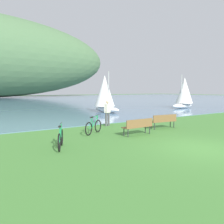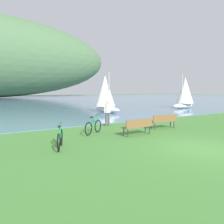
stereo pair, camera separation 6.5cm
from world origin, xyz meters
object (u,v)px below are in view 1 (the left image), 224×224
at_px(person_at_shoreline, 107,111).
at_px(park_bench_further_along, 138,126).
at_px(park_bench_near_camera, 164,120).
at_px(sailboat_toward_hillside, 184,92).
at_px(bicycle_leaning_near_bench, 61,139).
at_px(bicycle_beside_path, 94,127).
at_px(sailboat_nearest_to_shore, 105,93).

bearing_deg(person_at_shoreline, park_bench_further_along, -96.87).
distance_m(park_bench_near_camera, park_bench_further_along, 2.83).
relative_size(person_at_shoreline, sailboat_toward_hillside, 0.40).
bearing_deg(sailboat_toward_hillside, bicycle_leaning_near_bench, -153.15).
bearing_deg(park_bench_near_camera, person_at_shoreline, 128.21).
bearing_deg(sailboat_toward_hillside, bicycle_beside_path, -154.73).
height_order(park_bench_near_camera, park_bench_further_along, same).
height_order(park_bench_further_along, bicycle_beside_path, bicycle_beside_path).
relative_size(park_bench_near_camera, sailboat_nearest_to_shore, 0.43).
bearing_deg(bicycle_beside_path, sailboat_toward_hillside, 25.27).
bearing_deg(bicycle_leaning_near_bench, park_bench_near_camera, 8.48).
xyz_separation_m(bicycle_leaning_near_bench, person_at_shoreline, (4.91, 3.98, 0.58)).
bearing_deg(bicycle_leaning_near_bench, sailboat_nearest_to_shore, 50.50).
bearing_deg(park_bench_further_along, park_bench_near_camera, 15.39).
relative_size(park_bench_further_along, sailboat_nearest_to_shore, 0.43).
relative_size(park_bench_near_camera, park_bench_further_along, 1.02).
xyz_separation_m(bicycle_leaning_near_bench, sailboat_toward_hillside, (21.24, 10.75, 1.68)).
bearing_deg(sailboat_nearest_to_shore, bicycle_beside_path, -125.61).
distance_m(park_bench_further_along, bicycle_beside_path, 2.44).
bearing_deg(park_bench_near_camera, park_bench_further_along, -164.61).
bearing_deg(park_bench_further_along, person_at_shoreline, 83.13).
relative_size(park_bench_further_along, person_at_shoreline, 1.06).
relative_size(park_bench_near_camera, sailboat_toward_hillside, 0.43).
distance_m(park_bench_further_along, sailboat_nearest_to_shore, 12.78).
bearing_deg(person_at_shoreline, bicycle_leaning_near_bench, -141.01).
bearing_deg(bicycle_beside_path, park_bench_near_camera, -11.82).
distance_m(park_bench_near_camera, sailboat_nearest_to_shore, 11.18).
bearing_deg(sailboat_nearest_to_shore, bicycle_leaning_near_bench, -129.50).
bearing_deg(park_bench_near_camera, sailboat_toward_hillside, 34.58).
xyz_separation_m(park_bench_further_along, sailboat_nearest_to_shore, (5.29, 11.53, 1.52)).
bearing_deg(bicycle_leaning_near_bench, person_at_shoreline, 38.99).
bearing_deg(bicycle_leaning_near_bench, sailboat_toward_hillside, 26.85).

